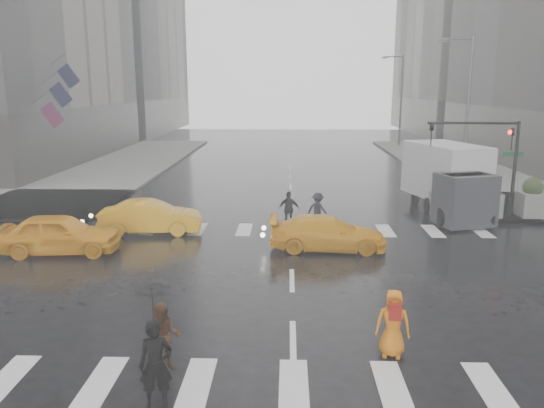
{
  "coord_description": "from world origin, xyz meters",
  "views": [
    {
      "loc": [
        -0.15,
        -15.81,
        5.99
      ],
      "look_at": [
        -0.69,
        2.0,
        2.02
      ],
      "focal_mm": 35.0,
      "sensor_mm": 36.0,
      "label": 1
    }
  ],
  "objects_px": {
    "traffic_signal_pole": "(494,150)",
    "pedestrian_brown": "(164,337)",
    "pedestrian_orange": "(393,323)",
    "taxi_front": "(59,234)",
    "box_truck": "(450,178)",
    "taxi_mid": "(151,217)"
  },
  "relations": [
    {
      "from": "traffic_signal_pole",
      "to": "pedestrian_brown",
      "type": "relative_size",
      "value": 2.96
    },
    {
      "from": "pedestrian_orange",
      "to": "taxi_front",
      "type": "distance_m",
      "value": 12.92
    },
    {
      "from": "pedestrian_orange",
      "to": "box_truck",
      "type": "distance_m",
      "value": 14.76
    },
    {
      "from": "traffic_signal_pole",
      "to": "pedestrian_orange",
      "type": "relative_size",
      "value": 2.87
    },
    {
      "from": "taxi_front",
      "to": "taxi_mid",
      "type": "xyz_separation_m",
      "value": [
        2.62,
        2.82,
        -0.05
      ]
    },
    {
      "from": "traffic_signal_pole",
      "to": "taxi_mid",
      "type": "relative_size",
      "value": 1.09
    },
    {
      "from": "taxi_front",
      "to": "traffic_signal_pole",
      "type": "bearing_deg",
      "value": -77.66
    },
    {
      "from": "traffic_signal_pole",
      "to": "box_truck",
      "type": "xyz_separation_m",
      "value": [
        -1.51,
        1.05,
        -1.47
      ]
    },
    {
      "from": "pedestrian_brown",
      "to": "pedestrian_orange",
      "type": "distance_m",
      "value": 5.07
    },
    {
      "from": "traffic_signal_pole",
      "to": "box_truck",
      "type": "height_order",
      "value": "traffic_signal_pole"
    },
    {
      "from": "pedestrian_brown",
      "to": "box_truck",
      "type": "bearing_deg",
      "value": 46.24
    },
    {
      "from": "traffic_signal_pole",
      "to": "taxi_front",
      "type": "bearing_deg",
      "value": -162.6
    },
    {
      "from": "pedestrian_brown",
      "to": "box_truck",
      "type": "distance_m",
      "value": 17.82
    },
    {
      "from": "pedestrian_orange",
      "to": "taxi_front",
      "type": "relative_size",
      "value": 0.36
    },
    {
      "from": "traffic_signal_pole",
      "to": "pedestrian_orange",
      "type": "distance_m",
      "value": 14.6
    },
    {
      "from": "pedestrian_brown",
      "to": "taxi_front",
      "type": "height_order",
      "value": "pedestrian_brown"
    },
    {
      "from": "pedestrian_orange",
      "to": "taxi_front",
      "type": "bearing_deg",
      "value": 156.44
    },
    {
      "from": "pedestrian_orange",
      "to": "taxi_mid",
      "type": "relative_size",
      "value": 0.38
    },
    {
      "from": "pedestrian_brown",
      "to": "taxi_front",
      "type": "relative_size",
      "value": 0.35
    },
    {
      "from": "traffic_signal_pole",
      "to": "taxi_front",
      "type": "xyz_separation_m",
      "value": [
        -17.47,
        -5.47,
        -2.48
      ]
    },
    {
      "from": "traffic_signal_pole",
      "to": "box_truck",
      "type": "relative_size",
      "value": 0.73
    },
    {
      "from": "taxi_front",
      "to": "pedestrian_brown",
      "type": "bearing_deg",
      "value": -149.64
    }
  ]
}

